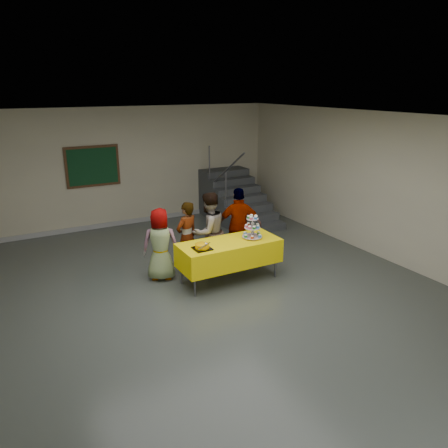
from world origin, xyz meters
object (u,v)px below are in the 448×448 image
Objects in this scene: schoolchild_a at (160,244)px; staircase at (234,201)px; bear_cake at (202,246)px; schoolchild_b at (187,237)px; schoolchild_d at (239,226)px; noticeboard at (93,166)px; bake_table at (229,252)px; schoolchild_c at (209,232)px; cupcake_stand at (252,228)px.

schoolchild_a is 4.21m from staircase.
bear_cake is 0.91m from schoolchild_b.
schoolchild_d is 4.22m from noticeboard.
schoolchild_c is (-0.08, 0.67, 0.22)m from bake_table.
schoolchild_d is at bearing 47.94° from bake_table.
cupcake_stand is 1.24× the size of bear_cake.
bake_table is at bearing 83.57° from schoolchild_c.
noticeboard is (-0.82, 4.39, 0.77)m from bear_cake.
staircase is (2.16, 2.78, -0.29)m from schoolchild_c.
bear_cake is 0.23× the size of schoolchild_d.
schoolchild_b is 3.73m from noticeboard.
cupcake_stand is 0.91m from schoolchild_c.
noticeboard is (-0.34, 3.61, 0.92)m from schoolchild_a.
bake_table is 0.94m from schoolchild_b.
schoolchild_a is 1.69m from schoolchild_d.
schoolchild_a is 0.88× the size of schoolchild_d.
schoolchild_c reaches higher than schoolchild_b.
schoolchild_c is (-0.56, 0.70, -0.18)m from cupcake_stand.
schoolchild_a is 0.98× the size of schoolchild_b.
schoolchild_d is 3.16m from staircase.
cupcake_stand is 0.32× the size of schoolchild_b.
schoolchild_d is 0.65× the size of staircase.
noticeboard is (-0.93, 3.50, 0.90)m from schoolchild_b.
schoolchild_c is at bearing 144.63° from schoolchild_b.
schoolchild_a is (-0.48, 0.79, -0.14)m from bear_cake.
bake_table is at bearing -121.10° from staircase.
schoolchild_b is at bearing 139.88° from cupcake_stand.
bake_table is at bearing 10.07° from bear_cake.
bear_cake is 4.47m from staircase.
noticeboard is at bearing -37.43° from schoolchild_d.
schoolchild_a is at bearing 23.09° from schoolchild_d.
cupcake_stand is at bearing -66.30° from noticeboard.
bear_cake reaches higher than bake_table.
cupcake_stand is 3.86m from staircase.
bear_cake is at bearing -79.43° from noticeboard.
staircase reaches higher than schoolchild_a.
schoolchild_a is 0.88× the size of schoolchild_c.
schoolchild_c reaches higher than cupcake_stand.
bear_cake is 0.93m from schoolchild_a.
bake_table is 1.28m from schoolchild_a.
cupcake_stand is 1.09m from bear_cake.
schoolchild_b is 0.58× the size of staircase.
schoolchild_b is at bearing -145.30° from schoolchild_a.
cupcake_stand is at bearing 179.69° from schoolchild_a.
cupcake_stand is 1.73m from schoolchild_a.
bear_cake is 4.54m from noticeboard.
schoolchild_a is at bearing -138.74° from staircase.
cupcake_stand is (0.47, -0.03, 0.40)m from bake_table.
bake_table is 0.67m from bear_cake.
noticeboard reaches higher than schoolchild_b.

